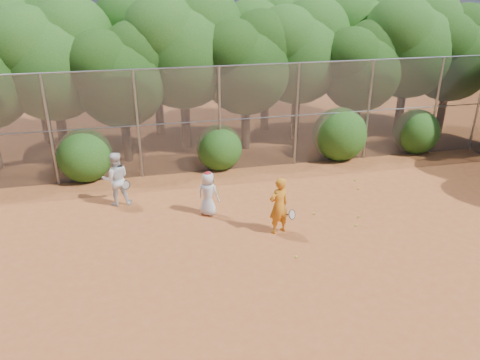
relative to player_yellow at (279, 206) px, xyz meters
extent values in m
plane|color=#9F4F23|center=(0.18, -0.97, -0.88)|extent=(80.00, 80.00, 0.00)
cylinder|color=gray|center=(-6.82, 5.03, 1.12)|extent=(0.09, 0.09, 4.00)
cylinder|color=gray|center=(-3.82, 5.03, 1.12)|extent=(0.09, 0.09, 4.00)
cylinder|color=gray|center=(-0.82, 5.03, 1.12)|extent=(0.09, 0.09, 4.00)
cylinder|color=gray|center=(2.18, 5.03, 1.12)|extent=(0.09, 0.09, 4.00)
cylinder|color=gray|center=(5.18, 5.03, 1.12)|extent=(0.09, 0.09, 4.00)
cylinder|color=gray|center=(8.18, 5.03, 1.12)|extent=(0.09, 0.09, 4.00)
cylinder|color=gray|center=(0.18, 5.03, 3.12)|extent=(20.00, 0.05, 0.05)
cylinder|color=gray|center=(0.18, 5.03, 1.12)|extent=(20.00, 0.04, 0.04)
cube|color=slate|center=(0.18, 5.03, 1.12)|extent=(20.00, 0.02, 4.00)
cylinder|color=gray|center=(10.18, 5.03, 1.12)|extent=(0.09, 0.09, 4.00)
cylinder|color=black|center=(-6.82, 7.53, 0.38)|extent=(0.38, 0.38, 2.52)
sphere|color=#1E4A12|center=(-6.82, 7.53, 2.85)|extent=(4.03, 4.03, 4.03)
sphere|color=#1E4A12|center=(-6.01, 7.93, 3.86)|extent=(3.23, 3.23, 3.23)
sphere|color=#1E4A12|center=(-7.52, 7.23, 3.66)|extent=(3.02, 3.02, 3.02)
cylinder|color=black|center=(-4.32, 6.83, 0.21)|extent=(0.36, 0.36, 2.17)
sphere|color=black|center=(-4.32, 6.83, 2.33)|extent=(3.47, 3.47, 3.47)
sphere|color=black|center=(-3.62, 7.18, 3.20)|extent=(2.78, 2.78, 2.78)
sphere|color=black|center=(-4.93, 6.57, 3.03)|extent=(2.60, 2.60, 2.60)
cylinder|color=black|center=(-1.82, 7.83, 0.45)|extent=(0.39, 0.39, 2.66)
sphere|color=#1E4A12|center=(-1.82, 7.83, 3.06)|extent=(4.26, 4.26, 4.26)
sphere|color=#1E4A12|center=(-0.97, 8.25, 4.12)|extent=(3.40, 3.40, 3.40)
sphere|color=#1E4A12|center=(-2.56, 7.51, 3.91)|extent=(3.19, 3.19, 3.19)
cylinder|color=black|center=(0.68, 7.23, 0.26)|extent=(0.37, 0.37, 2.27)
sphere|color=black|center=(0.68, 7.23, 2.49)|extent=(3.64, 3.64, 3.64)
sphere|color=black|center=(1.41, 7.59, 3.40)|extent=(2.91, 2.91, 2.91)
sphere|color=black|center=(0.05, 6.96, 3.22)|extent=(2.73, 2.73, 2.73)
cylinder|color=black|center=(3.18, 8.03, 0.35)|extent=(0.38, 0.38, 2.45)
sphere|color=#1E4A12|center=(3.18, 8.03, 2.75)|extent=(3.92, 3.92, 3.92)
sphere|color=#1E4A12|center=(3.97, 8.42, 3.73)|extent=(3.14, 3.14, 3.14)
sphere|color=#1E4A12|center=(2.50, 7.74, 3.53)|extent=(2.94, 2.94, 2.94)
cylinder|color=black|center=(5.68, 7.03, 0.17)|extent=(0.36, 0.36, 2.10)
sphere|color=black|center=(5.68, 7.03, 2.23)|extent=(3.36, 3.36, 3.36)
sphere|color=black|center=(6.35, 7.37, 3.07)|extent=(2.69, 2.69, 2.69)
sphere|color=black|center=(5.09, 6.78, 2.90)|extent=(2.52, 2.52, 2.52)
cylinder|color=black|center=(8.18, 7.63, 0.42)|extent=(0.39, 0.39, 2.59)
sphere|color=#1E4A12|center=(8.18, 7.63, 2.96)|extent=(4.14, 4.14, 4.14)
sphere|color=#1E4A12|center=(9.01, 8.04, 3.99)|extent=(3.32, 3.32, 3.32)
sphere|color=#1E4A12|center=(7.46, 7.32, 3.78)|extent=(3.11, 3.11, 3.11)
cylinder|color=black|center=(10.18, 7.33, 0.28)|extent=(0.37, 0.37, 2.31)
sphere|color=black|center=(10.18, 7.33, 2.54)|extent=(3.70, 3.70, 3.70)
sphere|color=black|center=(10.92, 7.70, 3.47)|extent=(2.96, 2.96, 2.96)
sphere|color=black|center=(9.54, 7.05, 3.28)|extent=(2.77, 2.77, 2.77)
cylinder|color=black|center=(-7.82, 9.83, 0.44)|extent=(0.39, 0.39, 2.62)
sphere|color=#1E4A12|center=(-7.82, 9.83, 3.01)|extent=(4.20, 4.20, 4.20)
sphere|color=#1E4A12|center=(-6.98, 10.25, 4.06)|extent=(3.36, 3.36, 3.36)
sphere|color=#1E4A12|center=(-8.55, 9.51, 3.85)|extent=(3.15, 3.15, 3.15)
cylinder|color=black|center=(-2.82, 10.03, 0.52)|extent=(0.40, 0.40, 2.80)
sphere|color=#1E4A12|center=(-2.82, 10.03, 3.27)|extent=(4.48, 4.48, 4.48)
sphere|color=#1E4A12|center=(-1.92, 10.48, 4.39)|extent=(3.58, 3.58, 3.58)
sphere|color=#1E4A12|center=(-3.60, 9.69, 4.16)|extent=(3.36, 3.36, 3.36)
cylinder|color=black|center=(2.18, 9.63, 0.38)|extent=(0.38, 0.38, 2.52)
sphere|color=#1E4A12|center=(2.18, 9.63, 2.85)|extent=(4.03, 4.03, 4.03)
sphere|color=#1E4A12|center=(2.99, 10.03, 3.86)|extent=(3.23, 3.23, 3.23)
sphere|color=#1E4A12|center=(1.48, 9.33, 3.66)|extent=(3.02, 3.02, 3.02)
cylinder|color=black|center=(6.68, 10.23, 0.49)|extent=(0.40, 0.40, 2.73)
sphere|color=#1E4A12|center=(6.68, 10.23, 3.16)|extent=(4.37, 4.37, 4.37)
sphere|color=#1E4A12|center=(7.56, 10.67, 4.26)|extent=(3.49, 3.49, 3.49)
sphere|color=#1E4A12|center=(5.92, 9.90, 4.04)|extent=(3.28, 3.28, 3.28)
sphere|color=#1E4A12|center=(-5.82, 5.33, 0.12)|extent=(2.00, 2.00, 2.00)
sphere|color=#1E4A12|center=(-0.82, 5.33, 0.02)|extent=(1.80, 1.80, 1.80)
sphere|color=#1E4A12|center=(4.18, 5.33, 0.22)|extent=(2.20, 2.20, 2.20)
sphere|color=#1E4A12|center=(7.68, 5.33, 0.07)|extent=(1.90, 1.90, 1.90)
imported|color=orange|center=(0.00, 0.00, 0.00)|extent=(0.74, 0.59, 1.76)
torus|color=black|center=(0.35, -0.20, -0.23)|extent=(0.32, 0.28, 0.29)
cylinder|color=black|center=(0.22, -0.03, -0.30)|extent=(0.19, 0.24, 0.13)
imported|color=silver|center=(-1.83, 1.54, -0.15)|extent=(0.84, 0.78, 1.45)
ellipsoid|color=maroon|center=(-1.83, 1.54, 0.53)|extent=(0.22, 0.22, 0.13)
sphere|color=#B2D626|center=(-1.53, 1.34, -0.03)|extent=(0.07, 0.07, 0.07)
imported|color=silver|center=(-4.65, 2.89, 0.03)|extent=(0.94, 0.76, 1.82)
torus|color=black|center=(-4.35, 2.59, -0.08)|extent=(0.35, 0.27, 0.27)
cylinder|color=black|center=(-4.29, 2.77, -0.19)|extent=(0.12, 0.25, 0.17)
sphere|color=#B2D626|center=(1.42, 0.79, -0.84)|extent=(0.07, 0.07, 0.07)
sphere|color=#B2D626|center=(3.62, 2.19, -0.84)|extent=(0.07, 0.07, 0.07)
sphere|color=#B2D626|center=(2.41, -0.20, -0.84)|extent=(0.07, 0.07, 0.07)
sphere|color=#B2D626|center=(2.74, 0.30, -0.84)|extent=(0.07, 0.07, 0.07)
sphere|color=#B2D626|center=(0.09, -1.43, -0.84)|extent=(0.07, 0.07, 0.07)
sphere|color=#B2D626|center=(3.84, 2.94, -0.84)|extent=(0.07, 0.07, 0.07)
camera|label=1|loc=(-3.69, -11.52, 6.24)|focal=35.00mm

